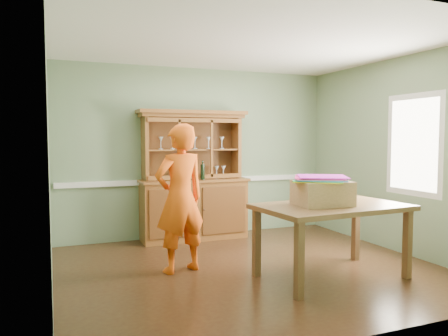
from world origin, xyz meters
name	(u,v)px	position (x,y,z in m)	size (l,w,h in m)	color
floor	(251,268)	(0.00, 0.00, 0.00)	(4.50, 4.50, 0.00)	#422A15
ceiling	(252,44)	(0.00, 0.00, 2.70)	(4.50, 4.50, 0.00)	white
wall_back	(198,153)	(0.00, 2.00, 1.35)	(4.50, 4.50, 0.00)	gray
wall_left	(49,162)	(-2.25, 0.00, 1.35)	(4.00, 4.00, 0.00)	gray
wall_right	(397,155)	(2.25, 0.00, 1.35)	(4.00, 4.00, 0.00)	gray
wall_front	(362,169)	(0.00, -2.00, 1.35)	(4.50, 4.50, 0.00)	gray
chair_rail	(199,180)	(0.00, 1.98, 0.90)	(4.41, 0.05, 0.08)	silver
framed_map	(51,142)	(-2.23, 0.30, 1.55)	(0.03, 0.60, 0.46)	#331F14
window_panel	(413,145)	(2.23, -0.30, 1.50)	(0.03, 0.96, 1.36)	silver
china_hutch	(193,194)	(-0.16, 1.77, 0.71)	(1.71, 0.57, 2.01)	#945527
dining_table	(332,213)	(0.72, -0.63, 0.74)	(1.74, 1.13, 0.84)	brown
cardboard_box	(322,193)	(0.59, -0.62, 0.97)	(0.58, 0.47, 0.27)	tan
kite_stack	(320,179)	(0.57, -0.60, 1.14)	(0.74, 0.74, 0.05)	yellow
person	(180,198)	(-0.83, 0.21, 0.88)	(0.64, 0.42, 1.76)	#FF5A10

